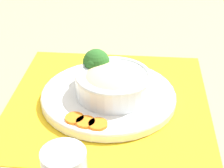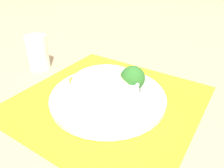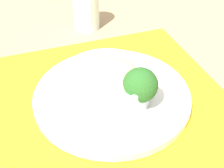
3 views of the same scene
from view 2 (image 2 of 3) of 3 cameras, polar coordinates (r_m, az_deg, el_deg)
The scene contains 9 objects.
ground_plane at distance 0.59m, azimuth -1.05°, elevation -4.39°, with size 4.00×4.00×0.00m, color tan.
placemat at distance 0.59m, azimuth -1.05°, elevation -4.23°, with size 0.50×0.49×0.00m.
plate at distance 0.59m, azimuth -1.07°, elevation -3.17°, with size 0.31×0.31×0.02m.
bowl at distance 0.56m, azimuth -1.96°, elevation -0.52°, with size 0.17×0.17×0.06m.
broccoli_floret at distance 0.56m, azimuth 5.37°, elevation 1.47°, with size 0.06×0.06×0.08m.
carrot_slice_near at distance 0.68m, azimuth -5.53°, elevation 2.49°, with size 0.04×0.04×0.01m.
carrot_slice_middle at distance 0.67m, azimuth -7.56°, elevation 1.88°, with size 0.04×0.04×0.01m.
carrot_slice_far at distance 0.65m, azimuth -9.37°, elevation 1.05°, with size 0.04×0.04×0.01m.
water_glass at distance 0.78m, azimuth -18.75°, elevation 7.35°, with size 0.07×0.07×0.11m.
Camera 2 is at (0.24, -0.42, 0.34)m, focal length 35.00 mm.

